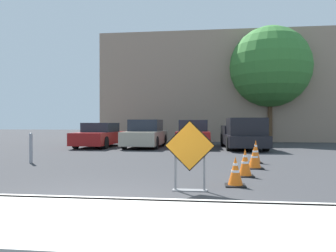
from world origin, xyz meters
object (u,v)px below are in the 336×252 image
object	(u,v)px
traffic_cone_third	(255,157)
parked_car_nearest	(100,136)
parked_car_second	(146,135)
bollard_nearest	(31,147)
road_closed_sign	(190,152)
pickup_truck	(243,135)
parked_car_third	(193,135)
traffic_cone_nearest	(235,172)
traffic_cone_fourth	(256,152)
traffic_cone_second	(245,163)

from	to	relation	value
traffic_cone_third	parked_car_nearest	xyz separation A→B (m)	(-7.41, 7.94, 0.30)
parked_car_nearest	parked_car_second	distance (m)	2.62
parked_car_second	bollard_nearest	xyz separation A→B (m)	(-2.50, -7.48, -0.16)
road_closed_sign	parked_car_nearest	distance (m)	12.75
parked_car_nearest	pickup_truck	size ratio (longest dim) A/B	0.88
road_closed_sign	traffic_cone_third	distance (m)	3.91
parked_car_third	bollard_nearest	distance (m)	9.31
traffic_cone_nearest	traffic_cone_fourth	bearing A→B (deg)	76.26
traffic_cone_third	bollard_nearest	distance (m)	7.30
traffic_cone_fourth	pickup_truck	bearing A→B (deg)	87.73
traffic_cone_nearest	bollard_nearest	world-z (taller)	bollard_nearest
traffic_cone_second	traffic_cone_nearest	bearing A→B (deg)	-104.92
road_closed_sign	parked_car_second	bearing A→B (deg)	105.03
traffic_cone_nearest	traffic_cone_second	size ratio (longest dim) A/B	0.90
pickup_truck	traffic_cone_second	bearing A→B (deg)	81.71
road_closed_sign	parked_car_second	size ratio (longest dim) A/B	0.32
traffic_cone_second	bollard_nearest	bearing A→B (deg)	164.35
road_closed_sign	parked_car_nearest	xyz separation A→B (m)	(-5.67, 11.42, -0.13)
road_closed_sign	parked_car_third	distance (m)	11.67
pickup_truck	traffic_cone_fourth	bearing A→B (deg)	85.31
parked_car_second	parked_car_third	distance (m)	2.64
road_closed_sign	parked_car_nearest	size ratio (longest dim) A/B	0.31
traffic_cone_third	bollard_nearest	world-z (taller)	bollard_nearest
traffic_cone_nearest	parked_car_third	size ratio (longest dim) A/B	0.15
parked_car_nearest	road_closed_sign	bearing A→B (deg)	118.59
traffic_cone_nearest	parked_car_second	size ratio (longest dim) A/B	0.14
parked_car_nearest	bollard_nearest	distance (m)	7.54
traffic_cone_nearest	traffic_cone_fourth	size ratio (longest dim) A/B	0.81
parked_car_third	parked_car_nearest	bearing A→B (deg)	0.90
parked_car_nearest	pickup_truck	xyz separation A→B (m)	(7.88, -0.59, 0.08)
parked_car_second	traffic_cone_nearest	bearing A→B (deg)	111.72
traffic_cone_nearest	parked_car_second	bearing A→B (deg)	110.44
traffic_cone_fourth	parked_car_nearest	size ratio (longest dim) A/B	0.17
road_closed_sign	traffic_cone_second	size ratio (longest dim) A/B	2.01
traffic_cone_nearest	parked_car_third	distance (m)	11.10
bollard_nearest	parked_car_second	bearing A→B (deg)	71.53
parked_car_third	traffic_cone_second	bearing A→B (deg)	98.42
traffic_cone_nearest	pickup_truck	xyz separation A→B (m)	(1.26, 10.19, 0.41)
parked_car_second	road_closed_sign	bearing A→B (deg)	106.31
parked_car_second	parked_car_third	world-z (taller)	parked_car_second
traffic_cone_nearest	pickup_truck	size ratio (longest dim) A/B	0.12
parked_car_third	traffic_cone_fourth	bearing A→B (deg)	107.71
traffic_cone_third	traffic_cone_fourth	world-z (taller)	traffic_cone_fourth
traffic_cone_third	parked_car_third	world-z (taller)	parked_car_third
parked_car_third	bollard_nearest	world-z (taller)	parked_car_third
road_closed_sign	parked_car_third	size ratio (longest dim) A/B	0.34
traffic_cone_third	pickup_truck	size ratio (longest dim) A/B	0.13
parked_car_third	pickup_truck	distance (m)	2.76
traffic_cone_nearest	traffic_cone_second	bearing A→B (deg)	75.08
parked_car_second	parked_car_third	size ratio (longest dim) A/B	1.05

